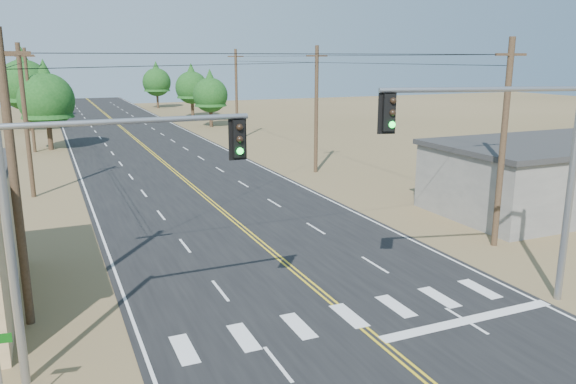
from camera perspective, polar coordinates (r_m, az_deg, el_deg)
road at (r=40.33m, az=-9.40°, el=0.34°), size 15.00×200.00×0.02m
building_right at (r=37.97m, az=25.64°, el=1.43°), size 15.00×8.00×4.00m
utility_pole_left_near at (r=20.57m, az=-26.05°, el=1.06°), size 1.80×0.30×10.00m
utility_pole_left_mid at (r=40.37m, az=-25.10°, el=6.62°), size 1.80×0.30×10.00m
utility_pole_left_far at (r=60.30m, az=-24.78°, el=8.52°), size 1.80×0.30×10.00m
utility_pole_right_near at (r=28.62m, az=21.01°, el=4.68°), size 1.80×0.30×10.00m
utility_pole_right_mid at (r=45.00m, az=2.89°, el=8.44°), size 1.80×0.30×10.00m
utility_pole_right_far at (r=63.50m, az=-5.26°, el=9.87°), size 1.80×0.30×10.00m
signal_mast_left at (r=16.62m, az=-19.79°, el=-0.91°), size 6.97×0.45×7.54m
signal_mast_right at (r=21.62m, az=22.34°, el=3.33°), size 7.38×2.12×8.23m
tree_left_near at (r=61.17m, az=-23.38°, el=9.06°), size 5.39×5.39×8.99m
tree_left_mid at (r=78.67m, az=-25.23°, el=10.28°), size 6.26×6.26×10.44m
tree_left_far at (r=96.27m, az=-23.78°, el=9.63°), size 4.39×4.39×7.32m
tree_right_near at (r=76.42m, az=-7.91°, el=10.08°), size 4.60×4.60×7.66m
tree_right_mid at (r=89.28m, az=-9.77°, el=10.73°), size 4.98×4.98×8.30m
tree_right_far at (r=107.70m, az=-13.21°, el=11.09°), size 5.11×5.11×8.52m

